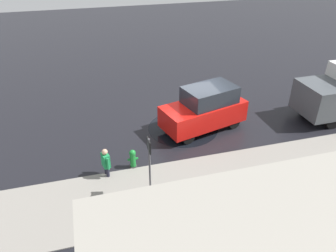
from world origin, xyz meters
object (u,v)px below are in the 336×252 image
Objects in this scene: pedestrian at (106,161)px; sign_post at (149,160)px; fire_hydrant at (133,159)px; moving_hatchback at (205,109)px.

pedestrian is 0.51× the size of sign_post.
fire_hydrant is at bearing -80.72° from sign_post.
pedestrian is at bearing -48.65° from sign_post.
fire_hydrant is 0.33× the size of sign_post.
sign_post is at bearing 131.35° from pedestrian.
fire_hydrant is 0.66× the size of pedestrian.
fire_hydrant is 2.17m from sign_post.
fire_hydrant is at bearing 28.71° from moving_hatchback.
moving_hatchback is 3.45× the size of pedestrian.
sign_post reaches higher than fire_hydrant.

